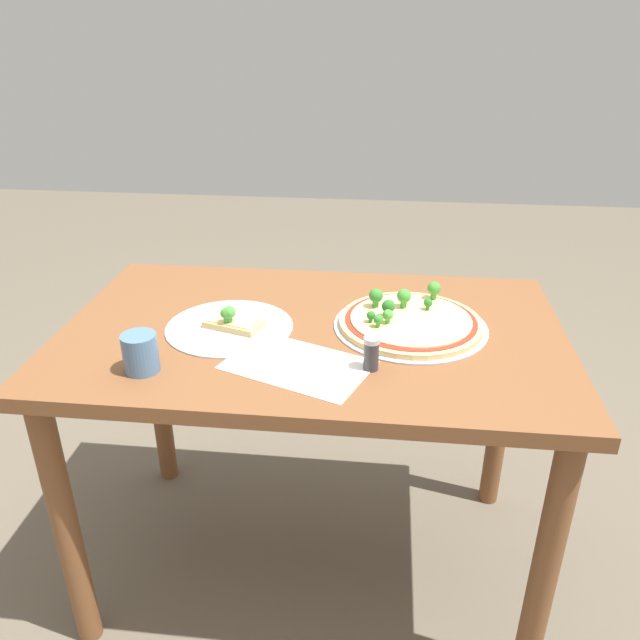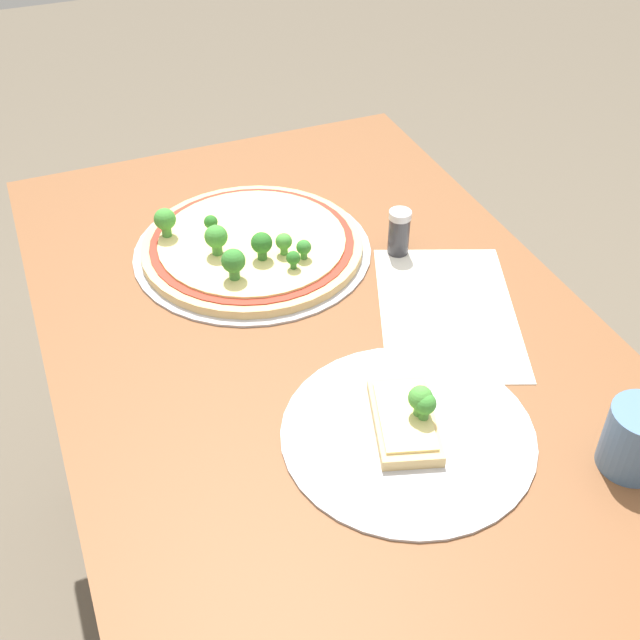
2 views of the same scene
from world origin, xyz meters
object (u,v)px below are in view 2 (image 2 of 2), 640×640
(dining_table, at_px, (329,394))
(drinking_cup, at_px, (636,439))
(pizza_tray_slice, at_px, (408,427))
(pizza_tray_whole, at_px, (251,245))
(condiment_shaker, at_px, (399,232))

(dining_table, distance_m, drinking_cup, 0.44)
(pizza_tray_slice, bearing_deg, pizza_tray_whole, 7.52)
(dining_table, xyz_separation_m, pizza_tray_whole, (0.24, 0.04, 0.13))
(pizza_tray_slice, relative_size, condiment_shaker, 4.07)
(dining_table, height_order, condiment_shaker, condiment_shaker)
(condiment_shaker, bearing_deg, drinking_cup, -173.05)
(dining_table, height_order, drinking_cup, drinking_cup)
(dining_table, height_order, pizza_tray_whole, pizza_tray_whole)
(pizza_tray_slice, height_order, condiment_shaker, condiment_shaker)
(dining_table, xyz_separation_m, pizza_tray_slice, (-0.20, -0.02, 0.12))
(pizza_tray_slice, distance_m, drinking_cup, 0.26)
(dining_table, bearing_deg, pizza_tray_whole, 8.85)
(pizza_tray_slice, bearing_deg, dining_table, 5.92)
(pizza_tray_slice, height_order, drinking_cup, drinking_cup)
(dining_table, xyz_separation_m, condiment_shaker, (0.15, -0.18, 0.15))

